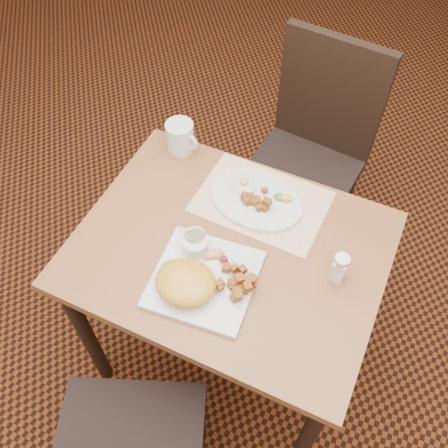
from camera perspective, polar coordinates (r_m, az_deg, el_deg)
ground at (r=2.13m, az=0.43°, el=-13.98°), size 8.00×8.00×0.00m
table at (r=1.56m, az=0.57°, el=-4.90°), size 0.90×0.70×0.75m
chair_far at (r=2.07m, az=10.00°, el=8.70°), size 0.46×0.47×0.97m
placemat at (r=1.58m, az=4.31°, el=2.56°), size 0.41×0.29×0.00m
plate_square at (r=1.40m, az=-2.28°, el=-6.32°), size 0.31×0.31×0.02m
plate_oval at (r=1.57m, az=3.67°, el=2.83°), size 0.34×0.27×0.02m
hollandaise_mound at (r=1.36m, az=-4.47°, el=-6.66°), size 0.18×0.15×0.06m
ramekin at (r=1.43m, az=-3.31°, el=-2.22°), size 0.08×0.09×0.04m
garnish_sq at (r=1.42m, az=-0.86°, el=-3.60°), size 0.09×0.06×0.03m
fried_egg at (r=1.60m, az=2.30°, el=4.84°), size 0.10×0.10×0.02m
garnish_ov at (r=1.56m, az=6.84°, el=3.05°), size 0.06×0.04×0.02m
salt_shaker at (r=1.41m, az=13.06°, el=-4.88°), size 0.04×0.04×0.10m
coffee_mug at (r=1.70m, az=-4.97°, el=9.88°), size 0.12×0.09×0.11m
home_fries_sq at (r=1.37m, az=1.53°, el=-6.76°), size 0.11×0.11×0.04m
home_fries_ov at (r=1.54m, az=3.74°, el=2.67°), size 0.10×0.10×0.04m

